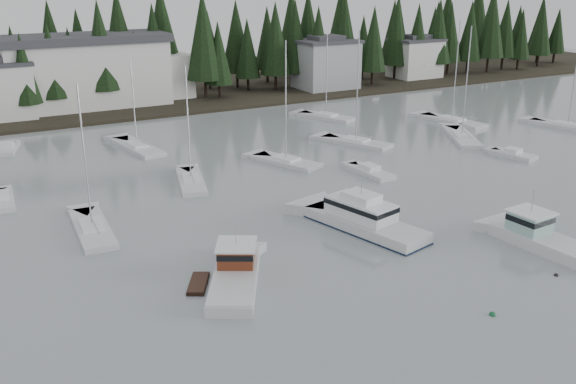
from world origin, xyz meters
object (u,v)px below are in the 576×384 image
house_east_b (415,57)px  sailboat_2 (137,149)px  sailboat_10 (326,118)px  sailboat_9 (93,231)px  sailboat_3 (191,183)px  runabout_1 (369,173)px  lobster_boat_teal (543,240)px  cabin_cruiser_center (364,221)px  harbor_inn (99,71)px  lobster_boat_brown (234,276)px  sailboat_5 (286,163)px  sailboat_0 (461,138)px  sailboat_7 (355,143)px  sailboat_8 (567,128)px  house_east_a (326,63)px  runabout_3 (7,150)px  sailboat_11 (452,122)px  runabout_4 (2,202)px  runabout_2 (512,156)px

house_east_b → sailboat_2: sailboat_2 is taller
sailboat_10 → sailboat_9: bearing=100.3°
sailboat_3 → runabout_1: 18.87m
lobster_boat_teal → sailboat_10: sailboat_10 is taller
cabin_cruiser_center → sailboat_3: (-8.32, 18.54, -0.65)m
harbor_inn → sailboat_10: (26.75, -24.03, -5.71)m
house_east_b → lobster_boat_teal: (-43.88, -69.18, -3.81)m
lobster_boat_brown → runabout_1: (23.07, 16.11, -0.38)m
runabout_1 → sailboat_5: bearing=34.7°
house_east_b → harbor_inn: harbor_inn is taller
sailboat_0 → sailboat_7: 14.23m
sailboat_10 → runabout_1: sailboat_10 is taller
sailboat_7 → sailboat_8: bearing=-127.5°
house_east_a → runabout_3: house_east_a is taller
sailboat_8 → sailboat_9: size_ratio=0.95×
sailboat_9 → sailboat_11: sailboat_11 is taller
lobster_boat_brown → sailboat_3: size_ratio=0.76×
sailboat_10 → sailboat_3: bearing=100.2°
harbor_inn → sailboat_7: 44.63m
runabout_4 → sailboat_10: bearing=-67.0°
sailboat_8 → runabout_4: bearing=73.5°
house_east_b → harbor_inn: 61.02m
sailboat_7 → runabout_3: size_ratio=2.46×
harbor_inn → sailboat_7: (22.22, -38.28, -5.70)m
lobster_boat_teal → sailboat_0: 34.41m
sailboat_0 → lobster_boat_brown: bearing=147.7°
house_east_b → sailboat_9: bearing=-146.6°
house_east_a → sailboat_11: bearing=-86.0°
cabin_cruiser_center → sailboat_5: sailboat_5 is taller
house_east_b → sailboat_8: 44.06m
lobster_boat_brown → sailboat_11: sailboat_11 is taller
harbor_inn → sailboat_0: (35.77, -42.64, -5.70)m
sailboat_9 → sailboat_2: bearing=-20.6°
sailboat_3 → runabout_3: size_ratio=2.13×
sailboat_0 → sailboat_8: 17.00m
lobster_boat_teal → sailboat_10: bearing=-15.8°
sailboat_8 → sailboat_11: size_ratio=0.82×
sailboat_7 → runabout_1: bearing=127.9°
runabout_3 → harbor_inn: bearing=-22.8°
runabout_4 → sailboat_5: bearing=-89.3°
sailboat_9 → house_east_b: bearing=-52.9°
runabout_3 → house_east_a: bearing=-58.0°
cabin_cruiser_center → sailboat_11: sailboat_11 is taller
sailboat_0 → sailboat_3: sailboat_0 is taller
house_east_a → sailboat_10: sailboat_10 is taller
sailboat_2 → sailboat_3: size_ratio=0.91×
house_east_b → runabout_2: bearing=-117.7°
sailboat_3 → runabout_3: bearing=48.8°
sailboat_3 → sailboat_11: sailboat_11 is taller
runabout_1 → cabin_cruiser_center: bearing=139.2°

